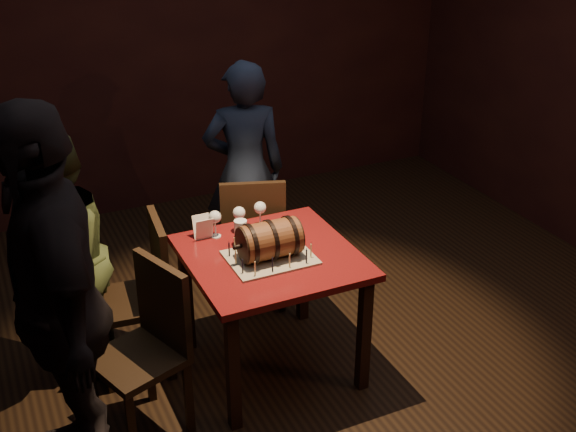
{
  "coord_description": "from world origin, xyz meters",
  "views": [
    {
      "loc": [
        -1.55,
        -3.1,
        2.66
      ],
      "look_at": [
        -0.09,
        0.05,
        0.95
      ],
      "focal_mm": 45.0,
      "sensor_mm": 36.0,
      "label": 1
    }
  ],
  "objects_px": {
    "wine_glass_mid": "(239,214)",
    "pint_of_ale": "(241,233)",
    "person_left_front": "(57,304)",
    "wine_glass_right": "(260,209)",
    "person_back": "(245,171)",
    "chair_left_front": "(149,341)",
    "person_left_rear": "(60,262)",
    "chair_left_rear": "(144,288)",
    "pub_table": "(271,272)",
    "wine_glass_left": "(215,218)",
    "chair_back": "(253,235)",
    "barrel_cake": "(270,240)"
  },
  "relations": [
    {
      "from": "person_back",
      "to": "chair_left_rear",
      "type": "bearing_deg",
      "value": 55.64
    },
    {
      "from": "pub_table",
      "to": "person_left_front",
      "type": "height_order",
      "value": "person_left_front"
    },
    {
      "from": "chair_back",
      "to": "person_left_rear",
      "type": "height_order",
      "value": "person_left_rear"
    },
    {
      "from": "person_left_front",
      "to": "wine_glass_right",
      "type": "bearing_deg",
      "value": 117.15
    },
    {
      "from": "pub_table",
      "to": "wine_glass_left",
      "type": "bearing_deg",
      "value": 122.67
    },
    {
      "from": "pint_of_ale",
      "to": "person_back",
      "type": "distance_m",
      "value": 1.03
    },
    {
      "from": "barrel_cake",
      "to": "wine_glass_right",
      "type": "height_order",
      "value": "barrel_cake"
    },
    {
      "from": "pub_table",
      "to": "barrel_cake",
      "type": "distance_m",
      "value": 0.23
    },
    {
      "from": "chair_back",
      "to": "person_back",
      "type": "xyz_separation_m",
      "value": [
        0.14,
        0.47,
        0.24
      ]
    },
    {
      "from": "chair_left_front",
      "to": "person_left_front",
      "type": "distance_m",
      "value": 0.59
    },
    {
      "from": "barrel_cake",
      "to": "wine_glass_left",
      "type": "bearing_deg",
      "value": 116.29
    },
    {
      "from": "wine_glass_left",
      "to": "pint_of_ale",
      "type": "relative_size",
      "value": 1.07
    },
    {
      "from": "chair_left_front",
      "to": "person_left_front",
      "type": "relative_size",
      "value": 0.5
    },
    {
      "from": "pint_of_ale",
      "to": "person_left_rear",
      "type": "relative_size",
      "value": 0.1
    },
    {
      "from": "chair_left_front",
      "to": "person_left_rear",
      "type": "height_order",
      "value": "person_left_rear"
    },
    {
      "from": "person_back",
      "to": "person_left_front",
      "type": "height_order",
      "value": "person_left_front"
    },
    {
      "from": "wine_glass_mid",
      "to": "person_left_front",
      "type": "bearing_deg",
      "value": -150.31
    },
    {
      "from": "wine_glass_mid",
      "to": "pint_of_ale",
      "type": "height_order",
      "value": "wine_glass_mid"
    },
    {
      "from": "wine_glass_right",
      "to": "pint_of_ale",
      "type": "bearing_deg",
      "value": -139.47
    },
    {
      "from": "chair_left_rear",
      "to": "person_back",
      "type": "bearing_deg",
      "value": 40.77
    },
    {
      "from": "person_back",
      "to": "person_left_front",
      "type": "bearing_deg",
      "value": 59.59
    },
    {
      "from": "person_left_rear",
      "to": "person_left_front",
      "type": "relative_size",
      "value": 0.78
    },
    {
      "from": "person_left_rear",
      "to": "chair_left_rear",
      "type": "bearing_deg",
      "value": 95.35
    },
    {
      "from": "pub_table",
      "to": "wine_glass_mid",
      "type": "relative_size",
      "value": 5.59
    },
    {
      "from": "barrel_cake",
      "to": "person_left_front",
      "type": "distance_m",
      "value": 1.16
    },
    {
      "from": "chair_left_front",
      "to": "person_back",
      "type": "relative_size",
      "value": 0.61
    },
    {
      "from": "wine_glass_left",
      "to": "pint_of_ale",
      "type": "height_order",
      "value": "wine_glass_left"
    },
    {
      "from": "pint_of_ale",
      "to": "person_left_front",
      "type": "bearing_deg",
      "value": -155.35
    },
    {
      "from": "chair_left_rear",
      "to": "person_left_front",
      "type": "xyz_separation_m",
      "value": [
        -0.51,
        -0.63,
        0.41
      ]
    },
    {
      "from": "wine_glass_left",
      "to": "chair_back",
      "type": "xyz_separation_m",
      "value": [
        0.36,
        0.33,
        -0.35
      ]
    },
    {
      "from": "wine_glass_mid",
      "to": "person_left_rear",
      "type": "xyz_separation_m",
      "value": [
        -0.99,
        0.13,
        -0.14
      ]
    },
    {
      "from": "chair_left_rear",
      "to": "person_back",
      "type": "relative_size",
      "value": 0.61
    },
    {
      "from": "wine_glass_right",
      "to": "chair_back",
      "type": "height_order",
      "value": "chair_back"
    },
    {
      "from": "pint_of_ale",
      "to": "chair_left_front",
      "type": "relative_size",
      "value": 0.16
    },
    {
      "from": "wine_glass_right",
      "to": "person_left_rear",
      "type": "xyz_separation_m",
      "value": [
        -1.12,
        0.12,
        -0.14
      ]
    },
    {
      "from": "wine_glass_mid",
      "to": "wine_glass_right",
      "type": "xyz_separation_m",
      "value": [
        0.13,
        0.01,
        0.0
      ]
    },
    {
      "from": "pub_table",
      "to": "chair_left_rear",
      "type": "bearing_deg",
      "value": 153.75
    },
    {
      "from": "wine_glass_left",
      "to": "barrel_cake",
      "type": "bearing_deg",
      "value": -63.71
    },
    {
      "from": "wine_glass_right",
      "to": "wine_glass_mid",
      "type": "bearing_deg",
      "value": -174.75
    },
    {
      "from": "chair_back",
      "to": "person_left_rear",
      "type": "relative_size",
      "value": 0.64
    },
    {
      "from": "chair_left_front",
      "to": "chair_left_rear",
      "type": "bearing_deg",
      "value": 78.13
    },
    {
      "from": "wine_glass_mid",
      "to": "chair_left_rear",
      "type": "xyz_separation_m",
      "value": [
        -0.58,
        0.01,
        -0.34
      ]
    },
    {
      "from": "wine_glass_right",
      "to": "chair_left_front",
      "type": "relative_size",
      "value": 0.17
    },
    {
      "from": "chair_back",
      "to": "chair_left_rear",
      "type": "distance_m",
      "value": 0.86
    },
    {
      "from": "chair_left_rear",
      "to": "barrel_cake",
      "type": "bearing_deg",
      "value": -30.3
    },
    {
      "from": "wine_glass_right",
      "to": "person_left_front",
      "type": "xyz_separation_m",
      "value": [
        -1.22,
        -0.63,
        0.06
      ]
    },
    {
      "from": "wine_glass_mid",
      "to": "chair_left_front",
      "type": "relative_size",
      "value": 0.17
    },
    {
      "from": "pint_of_ale",
      "to": "person_left_front",
      "type": "height_order",
      "value": "person_left_front"
    },
    {
      "from": "wine_glass_left",
      "to": "person_back",
      "type": "bearing_deg",
      "value": 58.21
    },
    {
      "from": "wine_glass_right",
      "to": "pint_of_ale",
      "type": "height_order",
      "value": "wine_glass_right"
    }
  ]
}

